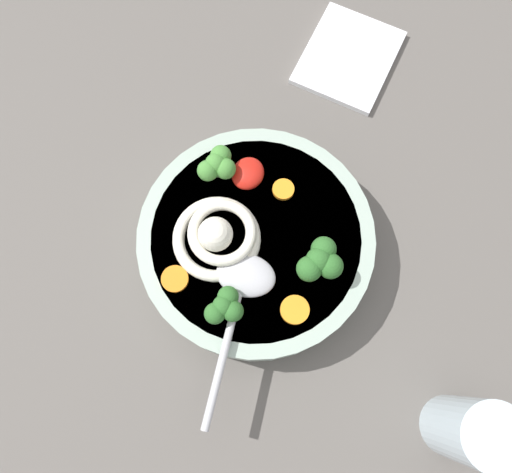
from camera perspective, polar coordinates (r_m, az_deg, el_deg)
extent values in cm
cube|color=#5B5651|center=(57.86, 2.87, -1.25)|extent=(109.14, 109.14, 3.26)
cylinder|color=#9EB2A3|center=(53.57, 0.00, -0.75)|extent=(24.78, 24.78, 5.15)
cylinder|color=#B27A33|center=(53.37, 0.00, -0.69)|extent=(21.81, 21.81, 4.74)
torus|color=silver|center=(50.54, -4.55, -0.24)|extent=(9.02, 9.02, 1.24)
torus|color=silver|center=(49.64, -3.93, 0.46)|extent=(9.67, 9.67, 1.12)
sphere|color=silver|center=(48.99, -4.69, 0.27)|extent=(3.50, 3.50, 3.50)
ellipsoid|color=#B7B7BC|center=(49.33, -1.17, -4.47)|extent=(5.61, 6.82, 1.60)
cylinder|color=#B7B7BC|center=(48.49, -3.32, -12.94)|extent=(14.81, 4.07, 0.80)
ellipsoid|color=red|center=(52.52, -0.95, 7.26)|extent=(3.74, 3.37, 1.68)
cylinder|color=#7A9E60|center=(49.11, -3.70, -8.24)|extent=(1.06, 1.06, 1.14)
sphere|color=#2D6628|center=(47.52, -3.82, -7.98)|extent=(2.08, 2.08, 2.08)
sphere|color=#2D6628|center=(47.82, -3.24, -6.91)|extent=(2.08, 2.08, 2.08)
sphere|color=#2D6628|center=(47.58, -4.75, -8.81)|extent=(2.08, 2.08, 2.08)
sphere|color=#2D6628|center=(47.56, -2.68, -8.56)|extent=(2.08, 2.08, 2.08)
cylinder|color=#7A9E60|center=(53.07, -4.52, 7.59)|extent=(1.12, 1.12, 1.20)
sphere|color=#478938|center=(51.52, -4.66, 8.34)|extent=(2.21, 2.21, 2.21)
sphere|color=#478938|center=(52.08, -4.08, 9.25)|extent=(2.21, 2.21, 2.21)
sphere|color=#478938|center=(51.39, -5.57, 7.55)|extent=(2.21, 2.21, 2.21)
sphere|color=#478938|center=(51.40, -3.55, 7.79)|extent=(2.21, 2.21, 2.21)
cylinder|color=#7A9E60|center=(50.02, 6.94, -3.21)|extent=(1.29, 1.29, 1.38)
sphere|color=#2D6628|center=(48.13, 7.21, -2.71)|extent=(2.53, 2.53, 2.53)
sphere|color=#2D6628|center=(48.69, 7.78, -1.46)|extent=(2.53, 2.53, 2.53)
sphere|color=#2D6628|center=(47.95, 6.14, -3.71)|extent=(2.53, 2.53, 2.53)
sphere|color=#2D6628|center=(48.34, 8.55, -3.39)|extent=(2.53, 2.53, 2.53)
cylinder|color=orange|center=(50.50, -9.31, -4.83)|extent=(2.75, 2.75, 0.44)
cylinder|color=orange|center=(52.54, 3.16, 5.42)|extent=(2.31, 2.31, 0.52)
cylinder|color=orange|center=(49.42, 4.48, -8.41)|extent=(2.89, 2.89, 0.59)
cylinder|color=silver|center=(53.07, 23.42, -19.84)|extent=(6.09, 6.09, 10.65)
cube|color=white|center=(67.40, 10.58, 19.59)|extent=(12.91, 10.79, 0.80)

